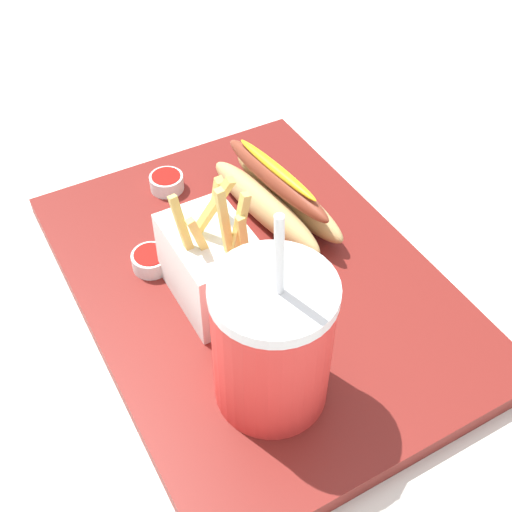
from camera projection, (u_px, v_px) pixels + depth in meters
ground_plane at (256, 297)px, 0.67m from camera, size 2.40×2.40×0.02m
food_tray at (256, 284)px, 0.66m from camera, size 0.45×0.33×0.02m
soda_cup at (272, 343)px, 0.51m from camera, size 0.10×0.10×0.21m
fries_basket at (213, 266)px, 0.60m from camera, size 0.10×0.07×0.15m
hot_dog_1 at (276, 196)px, 0.70m from camera, size 0.19×0.08×0.07m
ketchup_cup_1 at (151, 260)px, 0.65m from camera, size 0.04×0.04×0.02m
ketchup_cup_2 at (167, 182)px, 0.74m from camera, size 0.04×0.04×0.02m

